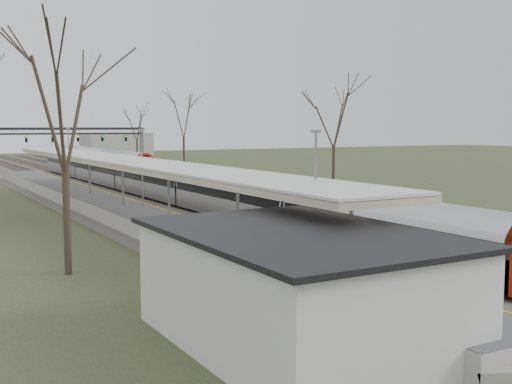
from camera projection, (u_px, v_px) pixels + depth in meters
track_bed at (147, 187)px, 65.00m from camera, size 24.00×160.00×0.22m
platform at (108, 207)px, 45.24m from camera, size 3.50×69.00×1.00m
canopy at (127, 162)px, 41.00m from camera, size 4.10×50.00×3.11m
station_building at (297, 291)px, 17.95m from camera, size 6.00×9.00×3.20m
signal_gantry at (72, 136)px, 90.42m from camera, size 21.00×0.59×6.08m
tree_west_near at (63, 99)px, 26.01m from camera, size 5.00×5.00×10.30m
tree_east_far at (334, 115)px, 59.82m from camera, size 5.00×5.00×10.30m
train_near at (157, 182)px, 54.87m from camera, size 2.62×75.21×3.05m
train_far at (94, 158)px, 96.65m from camera, size 2.62×45.21×3.05m
passenger at (288, 239)px, 24.80m from camera, size 0.50×0.68×1.70m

